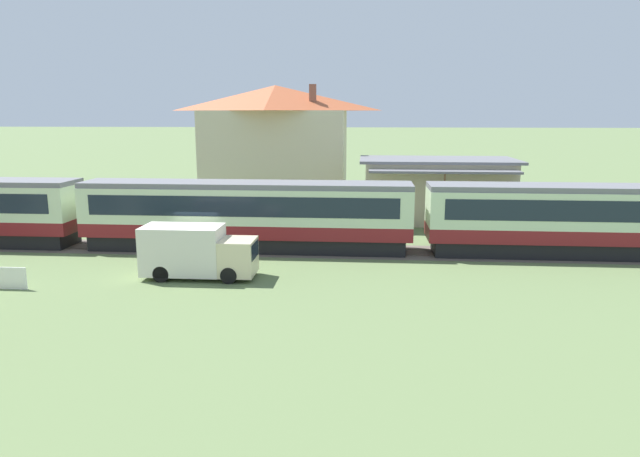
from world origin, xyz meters
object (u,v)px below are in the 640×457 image
Objects in this scene: delivery_truck_cream at (196,252)px; yard_tree_0 at (222,153)px; passenger_train at (251,212)px; station_building at (437,190)px; station_house_terracotta_roof at (276,144)px.

yard_tree_0 is at bearing 101.24° from delivery_truck_cream.
passenger_train is at bearing -71.61° from yard_tree_0.
station_building is 21.35m from delivery_truck_cream.
station_house_terracotta_roof is at bearing 152.81° from station_building.
passenger_train is 15.91m from station_building.
yard_tree_0 is at bearing 108.39° from passenger_train.
yard_tree_0 reaches higher than delivery_truck_cream.
delivery_truck_cream is at bearing -129.74° from station_building.
passenger_train is at bearing 75.56° from delivery_truck_cream.
station_house_terracotta_roof is (-13.22, 6.79, 2.95)m from station_building.
station_building is at bearing 50.26° from delivery_truck_cream.
passenger_train is at bearing -86.18° from station_house_terracotta_roof.
station_building is 0.89× the size of station_house_terracotta_roof.
delivery_truck_cream is 0.91× the size of yard_tree_0.
yard_tree_0 is (-18.92, 10.23, 1.93)m from station_building.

